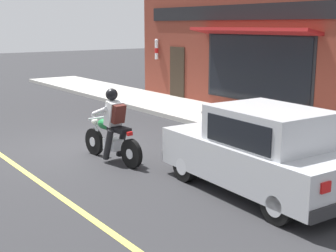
{
  "coord_description": "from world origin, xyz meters",
  "views": [
    {
      "loc": [
        -4.87,
        -10.15,
        2.96
      ],
      "look_at": [
        0.6,
        -2.73,
        0.95
      ],
      "focal_mm": 50.0,
      "sensor_mm": 36.0,
      "label": 1
    }
  ],
  "objects": [
    {
      "name": "car_hatchback",
      "position": [
        1.16,
        -4.72,
        0.77
      ],
      "size": [
        1.83,
        3.86,
        1.57
      ],
      "color": "black",
      "rests_on": "ground"
    },
    {
      "name": "ground_plane",
      "position": [
        0.0,
        0.0,
        0.0
      ],
      "size": [
        80.0,
        80.0,
        0.0
      ],
      "primitive_type": "plane",
      "color": "#2B2B2D"
    },
    {
      "name": "traffic_cone",
      "position": [
        4.38,
        -0.34,
        0.43
      ],
      "size": [
        0.36,
        0.36,
        0.6
      ],
      "color": "black",
      "rests_on": "sidewalk_curb"
    },
    {
      "name": "motorcycle_with_rider",
      "position": [
        0.05,
        -1.42,
        0.68
      ],
      "size": [
        0.61,
        2.02,
        1.62
      ],
      "color": "black",
      "rests_on": "ground"
    },
    {
      "name": "sidewalk_curb",
      "position": [
        5.12,
        3.0,
        0.07
      ],
      "size": [
        2.6,
        22.0,
        0.14
      ],
      "primitive_type": "cube",
      "color": "#ADAAA3",
      "rests_on": "ground"
    },
    {
      "name": "storefront_building",
      "position": [
        6.65,
        1.62,
        2.11
      ],
      "size": [
        1.25,
        10.4,
        4.2
      ],
      "color": "maroon",
      "rests_on": "ground"
    }
  ]
}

